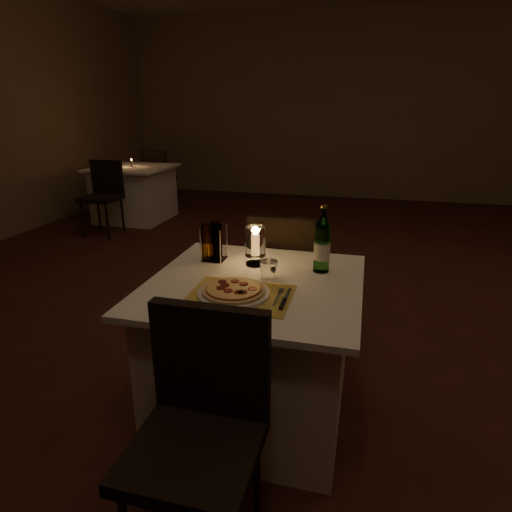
% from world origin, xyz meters
% --- Properties ---
extents(floor, '(8.00, 10.00, 0.02)m').
position_xyz_m(floor, '(0.00, 0.00, -0.01)').
color(floor, '#451E16').
rests_on(floor, ground).
extents(wall_back, '(8.00, 0.02, 3.00)m').
position_xyz_m(wall_back, '(0.00, 5.01, 1.50)').
color(wall_back, '#8A6E50').
rests_on(wall_back, ground).
extents(main_table, '(1.00, 1.00, 0.74)m').
position_xyz_m(main_table, '(-0.29, -0.83, 0.37)').
color(main_table, white).
rests_on(main_table, ground).
extents(chair_near, '(0.42, 0.42, 0.90)m').
position_xyz_m(chair_near, '(-0.29, -1.55, 0.55)').
color(chair_near, black).
rests_on(chair_near, ground).
extents(chair_far, '(0.42, 0.42, 0.90)m').
position_xyz_m(chair_far, '(-0.29, -0.12, 0.55)').
color(chair_far, black).
rests_on(chair_far, ground).
extents(placemat, '(0.45, 0.34, 0.00)m').
position_xyz_m(placemat, '(-0.31, -1.01, 0.74)').
color(placemat, gold).
rests_on(placemat, main_table).
extents(plate, '(0.32, 0.32, 0.01)m').
position_xyz_m(plate, '(-0.34, -1.01, 0.75)').
color(plate, white).
rests_on(plate, placemat).
extents(pizza, '(0.28, 0.28, 0.02)m').
position_xyz_m(pizza, '(-0.34, -1.01, 0.77)').
color(pizza, '#D8B77F').
rests_on(pizza, plate).
extents(fork, '(0.02, 0.18, 0.00)m').
position_xyz_m(fork, '(-0.14, -0.98, 0.75)').
color(fork, silver).
rests_on(fork, placemat).
extents(knife, '(0.02, 0.22, 0.01)m').
position_xyz_m(knife, '(-0.11, -1.04, 0.75)').
color(knife, black).
rests_on(knife, placemat).
extents(tumbler, '(0.09, 0.09, 0.09)m').
position_xyz_m(tumbler, '(-0.23, -0.79, 0.78)').
color(tumbler, white).
rests_on(tumbler, main_table).
extents(water_bottle, '(0.08, 0.08, 0.34)m').
position_xyz_m(water_bottle, '(0.00, -0.63, 0.88)').
color(water_bottle, '#6EB561').
rests_on(water_bottle, main_table).
extents(hurricane_candle, '(0.11, 0.11, 0.21)m').
position_xyz_m(hurricane_candle, '(-0.34, -0.62, 0.86)').
color(hurricane_candle, white).
rests_on(hurricane_candle, main_table).
extents(cruet_caddy, '(0.12, 0.12, 0.21)m').
position_xyz_m(cruet_caddy, '(-0.57, -0.61, 0.84)').
color(cruet_caddy, white).
rests_on(cruet_caddy, main_table).
extents(neighbor_table_left, '(1.00, 1.00, 0.74)m').
position_xyz_m(neighbor_table_left, '(-2.94, 2.67, 0.37)').
color(neighbor_table_left, white).
rests_on(neighbor_table_left, ground).
extents(neighbor_chair_la, '(0.42, 0.42, 0.90)m').
position_xyz_m(neighbor_chair_la, '(-2.94, 1.96, 0.55)').
color(neighbor_chair_la, black).
rests_on(neighbor_chair_la, ground).
extents(neighbor_chair_lb, '(0.42, 0.42, 0.90)m').
position_xyz_m(neighbor_chair_lb, '(-2.94, 3.39, 0.55)').
color(neighbor_chair_lb, black).
rests_on(neighbor_chair_lb, ground).
extents(neighbor_candle_left, '(0.03, 0.03, 0.11)m').
position_xyz_m(neighbor_candle_left, '(-2.94, 2.67, 0.79)').
color(neighbor_candle_left, white).
rests_on(neighbor_candle_left, neighbor_table_left).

